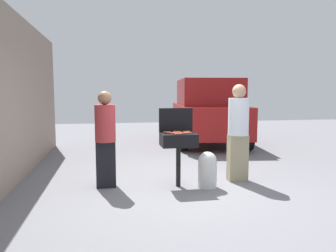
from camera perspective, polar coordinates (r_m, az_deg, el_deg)
name	(u,v)px	position (r m, az deg, el deg)	size (l,w,h in m)	color
ground_plane	(185,189)	(5.53, 3.02, -11.07)	(24.00, 24.00, 0.00)	slate
house_wall_side	(10,97)	(6.38, -26.15, 4.57)	(0.24, 8.00, 3.06)	gray
bbq_grill	(178,142)	(5.52, 1.85, -2.78)	(0.60, 0.44, 0.92)	black
grill_lid_open	(176,120)	(5.69, 1.39, 1.07)	(0.60, 0.05, 0.42)	black
hot_dog_0	(176,132)	(5.52, 1.46, -1.13)	(0.03, 0.03, 0.13)	#AD4228
hot_dog_1	(183,133)	(5.39, 2.67, -1.31)	(0.03, 0.03, 0.13)	#B74C33
hot_dog_2	(178,134)	(5.33, 1.85, -1.39)	(0.03, 0.03, 0.13)	#C6593D
hot_dog_3	(177,132)	(5.61, 1.53, -1.01)	(0.03, 0.03, 0.13)	#AD4228
hot_dog_4	(170,133)	(5.46, 0.40, -1.22)	(0.03, 0.03, 0.13)	#B74C33
hot_dog_5	(178,132)	(5.56, 1.76, -1.08)	(0.03, 0.03, 0.13)	#AD4228
hot_dog_6	(188,133)	(5.45, 3.59, -1.24)	(0.03, 0.03, 0.13)	#B74C33
hot_dog_7	(178,133)	(5.44, 1.73, -1.23)	(0.03, 0.03, 0.13)	#C6593D
hot_dog_8	(174,133)	(5.38, 1.14, -1.32)	(0.03, 0.03, 0.13)	#AD4228
hot_dog_9	(186,132)	(5.52, 3.25, -1.14)	(0.03, 0.03, 0.13)	#B74C33
hot_dog_10	(167,132)	(5.55, -0.18, -1.09)	(0.03, 0.03, 0.13)	#B74C33
hot_dog_11	(186,132)	(5.64, 3.28, -1.00)	(0.03, 0.03, 0.13)	#C6593D
propane_tank	(207,169)	(5.58, 6.99, -7.53)	(0.32, 0.32, 0.62)	silver
person_left	(105,136)	(5.55, -11.01, -1.68)	(0.34, 0.34, 1.64)	black
person_right	(238,129)	(5.99, 12.31, -0.52)	(0.37, 0.37, 1.76)	gray
parked_minivan	(207,111)	(10.46, 6.91, 2.68)	(2.49, 4.61, 2.02)	maroon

